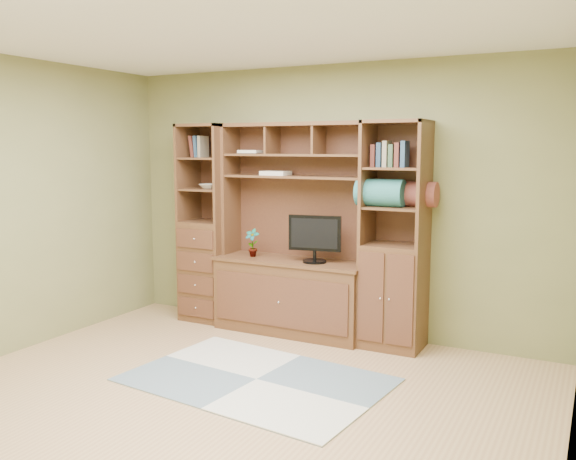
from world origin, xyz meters
The scene contains 11 objects.
room centered at (0.00, 0.00, 1.30)m, with size 4.60×4.10×2.64m.
center_hutch centered at (-0.32, 1.73, 1.02)m, with size 1.54×0.53×2.05m, color #53321D.
left_tower centered at (-1.32, 1.77, 1.02)m, with size 0.50×0.45×2.05m, color #53321D.
right_tower centered at (0.71, 1.77, 1.02)m, with size 0.55×0.45×2.05m, color #53321D.
rug centered at (0.02, 0.48, 0.01)m, with size 1.95×1.30×0.01m, color #A0A6A6.
monitor centered at (-0.05, 1.70, 1.04)m, with size 0.51×0.22×0.62m, color black.
orchid centered at (-0.73, 1.70, 0.87)m, with size 0.15×0.10×0.28m, color #A74B38.
magazines centered at (-0.53, 1.82, 1.56)m, with size 0.27×0.19×0.04m, color beige.
bowl centered at (-1.29, 1.77, 1.41)m, with size 0.19×0.19×0.05m, color silver.
blanket_teal centered at (0.58, 1.73, 1.41)m, with size 0.42×0.25×0.25m, color #276865.
blanket_red centered at (0.85, 1.85, 1.40)m, with size 0.40×0.22×0.22m, color brown.
Camera 1 is at (2.34, -3.46, 1.82)m, focal length 38.00 mm.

